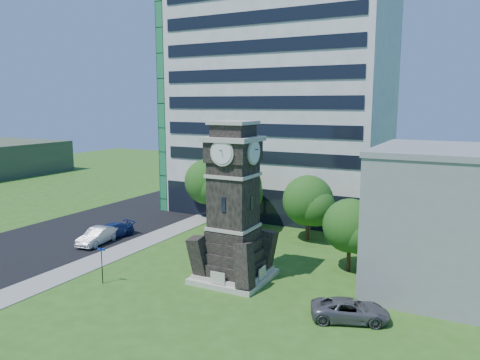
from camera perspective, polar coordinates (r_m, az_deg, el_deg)
The scene contains 14 objects.
ground at distance 37.09m, azimuth -6.46°, elevation -12.08°, with size 160.00×160.00×0.00m, color #2E5E1A.
sidewalk at distance 46.33m, azimuth -12.80°, elevation -7.82°, with size 3.00×70.00×0.06m, color gray.
street at distance 52.09m, azimuth -19.98°, elevation -6.26°, with size 14.00×80.00×0.02m, color black.
clock_tower at distance 35.64m, azimuth -0.80°, elevation -4.01°, with size 5.40×5.40×12.22m.
office_tall at distance 58.90m, azimuth 5.04°, elevation 9.99°, with size 26.20×15.11×28.60m.
car_street_mid at distance 47.70m, azimuth -16.97°, elevation -6.54°, with size 1.67×4.80×1.58m, color #AFB1B7.
car_street_north at distance 49.33m, azimuth -15.52°, elevation -6.04°, with size 2.02×4.97×1.44m, color navy.
car_east_lot at distance 31.22m, azimuth 13.26°, elevation -15.18°, with size 2.26×4.89×1.36m, color #57575C.
park_bench at distance 36.04m, azimuth 0.70°, elevation -11.94°, with size 1.58×0.42×0.81m.
street_sign at distance 37.20m, azimuth -16.50°, elevation -9.42°, with size 0.69×0.07×2.86m.
tree_nw at distance 55.86m, azimuth -3.94°, elevation -0.38°, with size 5.97×5.43×6.99m.
tree_nc at distance 49.60m, azimuth -0.67°, elevation -1.11°, with size 6.60×6.00×7.71m.
tree_ne at distance 46.56m, azimuth 8.36°, elevation -2.70°, with size 5.51×5.01×6.55m.
tree_east at distance 38.80m, azimuth 13.33°, elevation -5.66°, with size 4.81×4.37×5.98m.
Camera 1 is at (19.56, -28.48, 13.50)m, focal length 35.00 mm.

